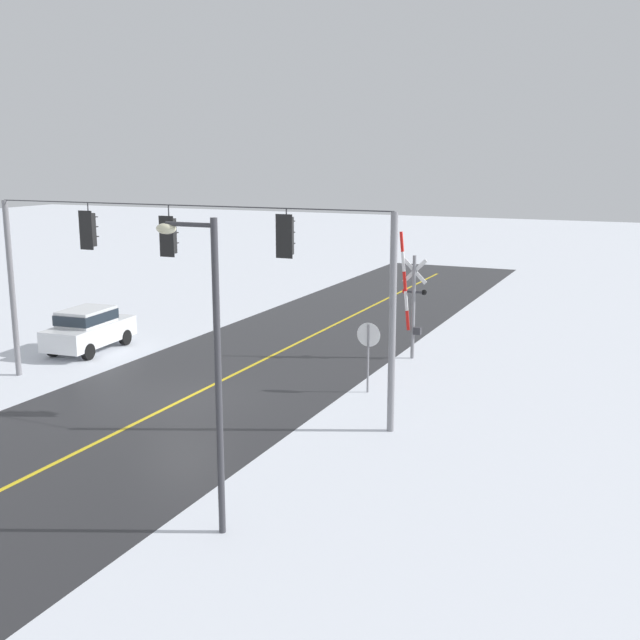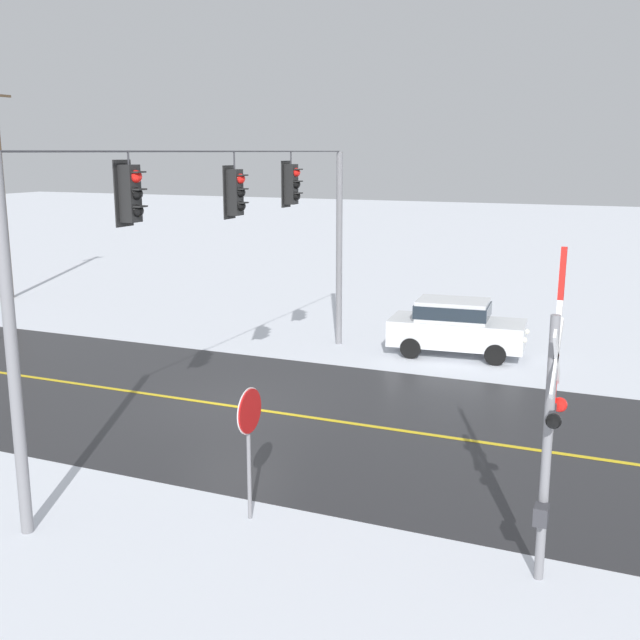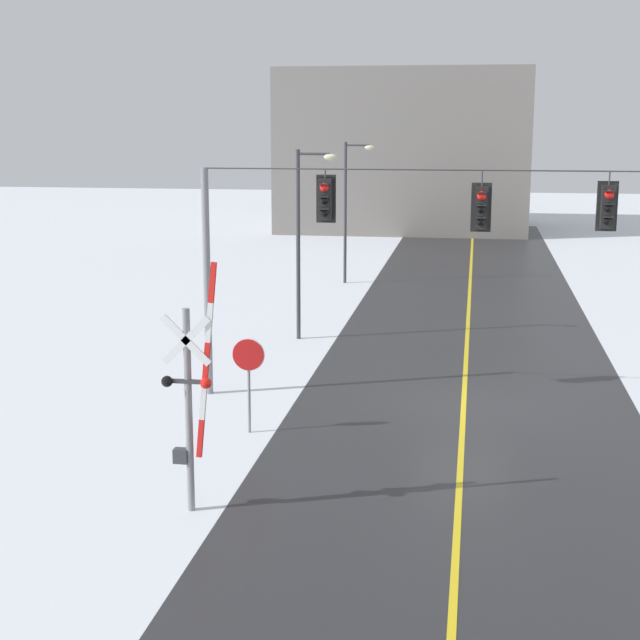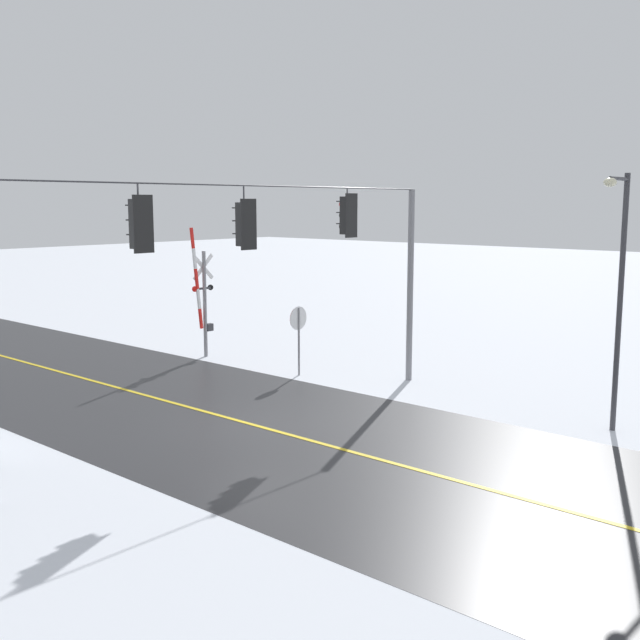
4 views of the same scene
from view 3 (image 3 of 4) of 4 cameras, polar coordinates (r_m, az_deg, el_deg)
ground_plane at (r=26.13m, az=8.48°, el=-4.97°), size 160.00×160.00×0.00m
road_asphalt at (r=31.93m, az=8.64°, el=-1.91°), size 9.00×80.00×0.01m
lane_centre_line at (r=31.92m, az=8.64°, el=-1.90°), size 0.14×72.00×0.01m
signal_span at (r=25.24m, az=8.75°, el=4.34°), size 14.20×0.47×6.22m
stop_sign at (r=23.18m, az=-4.25°, el=-2.62°), size 0.80×0.09×2.35m
railroad_crossing at (r=18.50m, az=-7.64°, el=-4.48°), size 1.10×0.31×4.88m
streetlamp_near at (r=32.92m, az=-0.94°, el=5.55°), size 1.39×0.28×6.50m
streetlamp_far at (r=44.73m, az=1.78°, el=7.16°), size 1.39×0.28×6.50m
building_distant at (r=69.09m, az=5.08°, el=9.97°), size 16.75×12.31×10.87m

